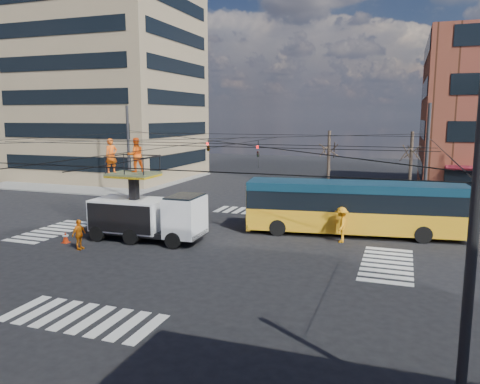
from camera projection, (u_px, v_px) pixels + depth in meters
name	position (u px, v px, depth m)	size (l,w,h in m)	color
ground	(199.00, 246.00, 25.94)	(120.00, 120.00, 0.00)	black
sidewalk_nw	(105.00, 180.00, 52.35)	(18.00, 18.00, 0.12)	slate
crosswalks	(199.00, 245.00, 25.94)	(22.40, 22.40, 0.02)	silver
building_tower	(107.00, 46.00, 53.04)	(18.06, 16.06, 30.00)	#9A8362
overhead_network	(199.00, 168.00, 25.65)	(24.24, 24.24, 8.00)	#2D2D30
tree_a	(329.00, 148.00, 36.14)	(2.00, 2.00, 6.00)	#382B21
tree_b	(411.00, 150.00, 34.18)	(2.00, 2.00, 6.00)	#382B21
utility_truck	(147.00, 206.00, 26.83)	(7.05, 2.77, 5.89)	black
city_bus	(354.00, 207.00, 28.06)	(12.98, 4.30, 3.20)	#F0AC16
traffic_cone	(65.00, 237.00, 26.48)	(0.36, 0.36, 0.64)	red
worker_ground	(79.00, 235.00, 25.07)	(0.97, 0.40, 1.65)	orange
flagger	(341.00, 225.00, 26.51)	(1.31, 0.76, 2.03)	orange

